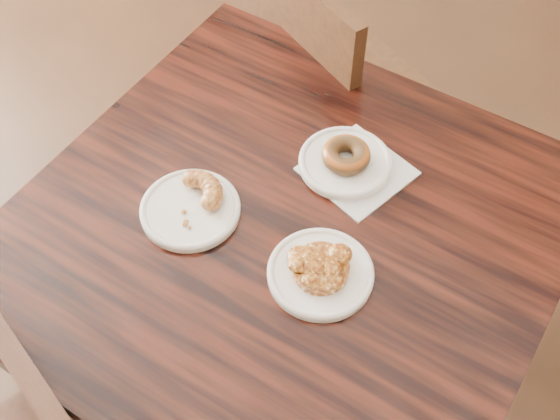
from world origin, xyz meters
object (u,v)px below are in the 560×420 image
Objects in this scene: glazed_donut at (346,155)px; cruller_fragment at (189,202)px; apple_fritter at (321,267)px; cafe_table at (285,326)px; chair_far at (353,102)px.

glazed_donut reaches higher than cruller_fragment.
apple_fritter is at bearing -68.48° from glazed_donut.
apple_fritter is 0.26m from cruller_fragment.
cafe_table is 0.64m from chair_far.
cafe_table is 0.42m from apple_fritter.
cruller_fragment is at bearing -176.09° from apple_fritter.
chair_far reaches higher than cruller_fragment.
apple_fritter is at bearing -28.80° from cafe_table.
chair_far is 0.79m from apple_fritter.
apple_fritter is at bearing 3.91° from cruller_fragment.
cafe_table is at bearing -94.39° from glazed_donut.
cafe_table is 0.44m from cruller_fragment.
glazed_donut is (0.21, -0.43, 0.33)m from chair_far.
cruller_fragment is (-0.16, -0.07, 0.40)m from cafe_table.
chair_far is 10.01× the size of glazed_donut.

